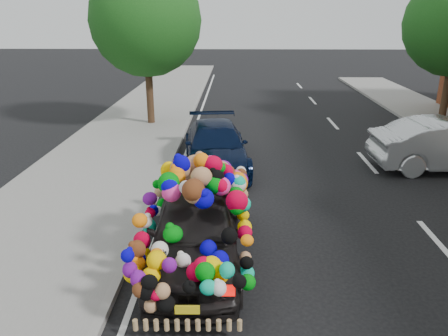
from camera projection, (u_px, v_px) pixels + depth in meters
The scene contains 7 objects.
ground at pixel (255, 242), 8.61m from camera, with size 100.00×100.00×0.00m, color black.
sidewalk at pixel (40, 237), 8.70m from camera, with size 4.00×60.00×0.12m, color gray.
kerb at pixel (137, 238), 8.65m from camera, with size 0.15×60.00×0.13m, color gray.
lane_markings at pixel (440, 244), 8.53m from camera, with size 6.00×50.00×0.01m, color silver, non-canonical shape.
tree_near_sidewalk at pixel (146, 20), 16.32m from camera, with size 4.20×4.20×6.13m.
plush_art_car at pixel (196, 211), 7.59m from camera, with size 2.03×4.16×1.99m.
navy_sedan at pixel (216, 146), 12.67m from camera, with size 1.76×4.33×1.26m, color black.
Camera 1 is at (-0.42, -7.65, 4.26)m, focal length 35.00 mm.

